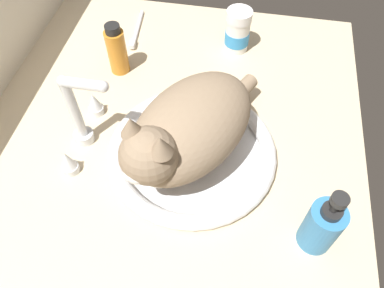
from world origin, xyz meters
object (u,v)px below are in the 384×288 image
amber_bottle (117,50)px  sink_basin (192,152)px  faucet (81,119)px  cat (185,131)px  toothbrush (137,30)px  soap_pump_bottle (322,226)px  pill_bottle (237,32)px

amber_bottle → sink_basin: bearing=-135.2°
faucet → cat: 21.22cm
amber_bottle → faucet: bearing=179.0°
faucet → toothbrush: size_ratio=1.18×
sink_basin → soap_pump_bottle: size_ratio=2.18×
sink_basin → cat: (-1.70, 0.88, 8.63)cm
soap_pump_bottle → toothbrush: soap_pump_bottle is taller
soap_pump_bottle → sink_basin: bearing=60.5°
toothbrush → pill_bottle: bearing=-93.6°
toothbrush → soap_pump_bottle: bearing=-137.6°
cat → toothbrush: bearing=28.4°
faucet → cat: cat is taller
cat → toothbrush: (37.67, 20.39, -9.38)cm
soap_pump_bottle → toothbrush: 67.13cm
sink_basin → amber_bottle: amber_bottle is taller
sink_basin → amber_bottle: 30.74cm
faucet → soap_pump_bottle: (-13.47, -45.65, -1.30)cm
amber_bottle → toothbrush: size_ratio=0.80×
faucet → soap_pump_bottle: faucet is taller
faucet → amber_bottle: 21.61cm
amber_bottle → toothbrush: bearing=-0.6°
sink_basin → toothbrush: (35.98, 21.27, -0.74)cm
faucet → cat: (-1.70, -20.93, 3.08)cm
pill_bottle → sink_basin: bearing=171.9°
soap_pump_bottle → amber_bottle: 57.25cm
faucet → soap_pump_bottle: bearing=-106.4°
amber_bottle → cat: bearing=-138.6°
cat → pill_bottle: bearing=-9.1°
faucet → toothbrush: (35.98, -0.53, -6.30)cm
cat → soap_pump_bottle: cat is taller
faucet → toothbrush: 36.53cm
sink_basin → toothbrush: size_ratio=2.13×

